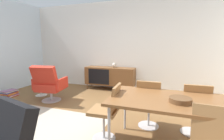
{
  "coord_description": "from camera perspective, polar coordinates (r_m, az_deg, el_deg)",
  "views": [
    {
      "loc": [
        1.47,
        -2.45,
        1.42
      ],
      "look_at": [
        0.33,
        0.81,
        0.88
      ],
      "focal_mm": 25.7,
      "sensor_mm": 36.0,
      "label": 1
    }
  ],
  "objects": [
    {
      "name": "dining_chair_near_window",
      "position": [
        2.45,
        -1.59,
        -14.0
      ],
      "size": [
        0.44,
        0.42,
        0.86
      ],
      "color": "#9E7042",
      "rests_on": "ground_plane"
    },
    {
      "name": "vase_cobalt",
      "position": [
        5.05,
        0.75,
        1.73
      ],
      "size": [
        0.14,
        0.14,
        0.15
      ],
      "color": "beige",
      "rests_on": "sideboard"
    },
    {
      "name": "wall_back",
      "position": [
        5.26,
        3.12,
        8.59
      ],
      "size": [
        6.8,
        0.12,
        2.8
      ],
      "primitive_type": "cube",
      "color": "white",
      "rests_on": "ground_plane"
    },
    {
      "name": "dining_table",
      "position": [
        2.23,
        20.62,
        -10.68
      ],
      "size": [
        1.6,
        0.9,
        0.74
      ],
      "color": "brown",
      "rests_on": "ground_plane"
    },
    {
      "name": "area_rug",
      "position": [
        3.2,
        -25.6,
        -18.4
      ],
      "size": [
        2.2,
        1.7,
        0.01
      ],
      "primitive_type": "cube",
      "color": "#B7AD99",
      "rests_on": "ground_plane"
    },
    {
      "name": "wooden_bowl_on_table",
      "position": [
        2.12,
        23.11,
        -9.8
      ],
      "size": [
        0.26,
        0.26,
        0.06
      ],
      "primitive_type": "cylinder",
      "color": "brown",
      "rests_on": "dining_table"
    },
    {
      "name": "sideboard",
      "position": [
        5.15,
        -0.78,
        -2.15
      ],
      "size": [
        1.6,
        0.45,
        0.72
      ],
      "color": "brown",
      "rests_on": "ground_plane"
    },
    {
      "name": "ground_plane",
      "position": [
        3.19,
        -10.94,
        -17.79
      ],
      "size": [
        8.32,
        8.32,
        0.0
      ],
      "primitive_type": "plane",
      "color": "brown"
    },
    {
      "name": "side_table_round",
      "position": [
        5.01,
        -24.1,
        -4.63
      ],
      "size": [
        0.44,
        0.44,
        0.52
      ],
      "color": "white",
      "rests_on": "ground_plane"
    },
    {
      "name": "dining_chair_back_left",
      "position": [
        2.85,
        12.97,
        -10.95
      ],
      "size": [
        0.4,
        0.43,
        0.86
      ],
      "color": "#9E7042",
      "rests_on": "ground_plane"
    },
    {
      "name": "lounge_chair_red",
      "position": [
        4.35,
        -21.52,
        -4.47
      ],
      "size": [
        0.79,
        0.74,
        0.95
      ],
      "color": "red",
      "rests_on": "ground_plane"
    },
    {
      "name": "magazine_stack",
      "position": [
        5.35,
        -32.67,
        -7.03
      ],
      "size": [
        0.32,
        0.41,
        0.18
      ],
      "color": "red",
      "rests_on": "ground_plane"
    },
    {
      "name": "fruit_bowl",
      "position": [
        4.96,
        -24.27,
        -1.95
      ],
      "size": [
        0.2,
        0.2,
        0.11
      ],
      "color": "#262628",
      "rests_on": "side_table_round"
    },
    {
      "name": "dining_chair_back_right",
      "position": [
        2.87,
        27.33,
        -11.6
      ],
      "size": [
        0.41,
        0.43,
        0.86
      ],
      "color": "#9E7042",
      "rests_on": "ground_plane"
    }
  ]
}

